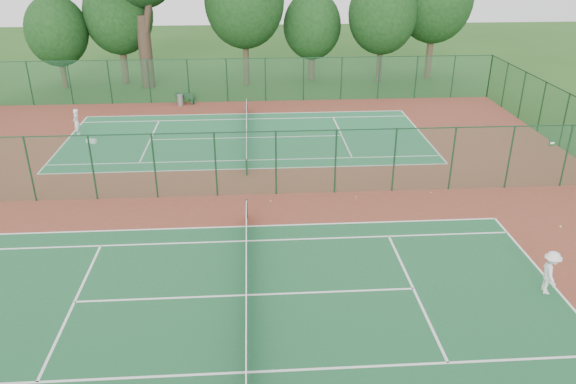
% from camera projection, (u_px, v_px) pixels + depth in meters
% --- Properties ---
extents(ground, '(120.00, 120.00, 0.00)m').
position_uv_depth(ground, '(247.00, 195.00, 29.37)').
color(ground, '#224C18').
rests_on(ground, ground).
extents(red_pad, '(40.00, 36.00, 0.01)m').
position_uv_depth(red_pad, '(247.00, 195.00, 29.37)').
color(red_pad, brown).
rests_on(red_pad, ground).
extents(court_near, '(23.77, 10.97, 0.01)m').
position_uv_depth(court_near, '(247.00, 295.00, 21.21)').
color(court_near, '#1B5730').
rests_on(court_near, red_pad).
extents(court_far, '(23.77, 10.97, 0.01)m').
position_uv_depth(court_far, '(247.00, 138.00, 37.51)').
color(court_far, '#226B40').
rests_on(court_far, red_pad).
extents(fence_north, '(40.00, 0.09, 3.50)m').
position_uv_depth(fence_north, '(246.00, 80.00, 44.93)').
color(fence_north, '#194B2C').
rests_on(fence_north, ground).
extents(fence_divider, '(40.00, 0.09, 3.50)m').
position_uv_depth(fence_divider, '(246.00, 164.00, 28.63)').
color(fence_divider, '#18492C').
rests_on(fence_divider, ground).
extents(tennis_net_near, '(0.10, 12.90, 0.97)m').
position_uv_depth(tennis_net_near, '(247.00, 283.00, 20.99)').
color(tennis_net_near, '#153B22').
rests_on(tennis_net_near, ground).
extents(tennis_net_far, '(0.10, 12.90, 0.97)m').
position_uv_depth(tennis_net_far, '(247.00, 130.00, 37.29)').
color(tennis_net_far, '#13361F').
rests_on(tennis_net_far, ground).
extents(player_near, '(0.86, 1.24, 1.75)m').
position_uv_depth(player_near, '(550.00, 272.00, 21.03)').
color(player_near, white).
rests_on(player_near, court_near).
extents(player_far, '(0.45, 0.67, 1.82)m').
position_uv_depth(player_far, '(76.00, 122.00, 37.57)').
color(player_far, white).
rests_on(player_far, court_far).
extents(trash_bin, '(0.58, 0.58, 0.86)m').
position_uv_depth(trash_bin, '(180.00, 100.00, 44.39)').
color(trash_bin, gray).
rests_on(trash_bin, red_pad).
extents(bench, '(1.59, 0.80, 0.94)m').
position_uv_depth(bench, '(185.00, 98.00, 44.71)').
color(bench, '#12331A').
rests_on(bench, red_pad).
extents(kit_bag, '(0.74, 0.51, 0.26)m').
position_uv_depth(kit_bag, '(92.00, 141.00, 36.55)').
color(kit_bag, silver).
rests_on(kit_bag, red_pad).
extents(stray_ball_a, '(0.06, 0.06, 0.06)m').
position_uv_depth(stray_ball_a, '(356.00, 197.00, 29.03)').
color(stray_ball_a, '#DBF238').
rests_on(stray_ball_a, red_pad).
extents(stray_ball_b, '(0.07, 0.07, 0.07)m').
position_uv_depth(stray_ball_b, '(431.00, 193.00, 29.53)').
color(stray_ball_b, gold).
rests_on(stray_ball_b, red_pad).
extents(stray_ball_c, '(0.08, 0.08, 0.08)m').
position_uv_depth(stray_ball_c, '(271.00, 201.00, 28.60)').
color(stray_ball_c, '#CEE635').
rests_on(stray_ball_c, red_pad).
extents(evergreen_row, '(39.00, 5.00, 12.00)m').
position_uv_depth(evergreen_row, '(252.00, 83.00, 51.36)').
color(evergreen_row, black).
rests_on(evergreen_row, ground).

